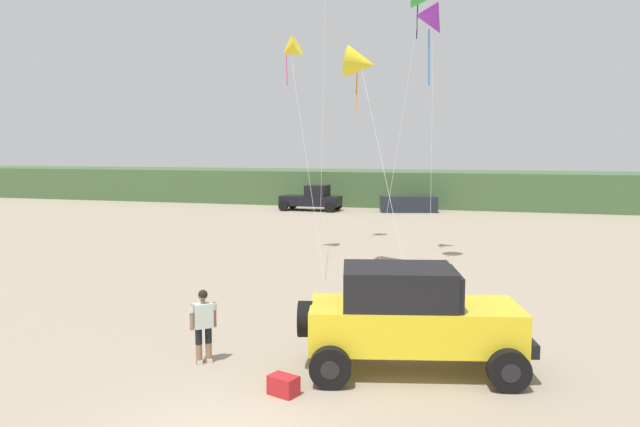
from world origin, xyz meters
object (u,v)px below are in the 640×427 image
(cooler_box, at_px, (283,385))
(kite_white_parafoil, at_px, (360,63))
(distant_pickup, at_px, (312,199))
(distant_sedan, at_px, (408,204))
(kite_red_delta, at_px, (434,21))
(kite_orange_streamer, at_px, (290,50))
(jeep, at_px, (411,316))
(person_watching, at_px, (203,322))

(cooler_box, distance_m, kite_white_parafoil, 14.35)
(distant_pickup, bearing_deg, distant_sedan, 8.48)
(distant_pickup, xyz_separation_m, distant_sedan, (7.28, 1.09, -0.34))
(cooler_box, distance_m, kite_red_delta, 16.49)
(distant_sedan, xyz_separation_m, kite_orange_streamer, (-2.17, -20.61, 8.38))
(distant_pickup, distance_m, kite_red_delta, 25.18)
(kite_red_delta, bearing_deg, kite_white_parafoil, -149.44)
(distant_sedan, relative_size, kite_white_parafoil, 0.48)
(jeep, bearing_deg, distant_sedan, 98.53)
(cooler_box, bearing_deg, person_watching, 173.20)
(kite_white_parafoil, bearing_deg, person_watching, -95.31)
(person_watching, distance_m, kite_orange_streamer, 16.02)
(jeep, relative_size, kite_white_parafoil, 0.58)
(cooler_box, height_order, distant_sedan, distant_sedan)
(distant_sedan, height_order, kite_white_parafoil, kite_white_parafoil)
(person_watching, bearing_deg, distant_pickup, 103.31)
(kite_red_delta, bearing_deg, kite_orange_streamer, 168.91)
(jeep, height_order, kite_red_delta, kite_red_delta)
(cooler_box, xyz_separation_m, distant_sedan, (-2.84, 35.33, 0.41))
(jeep, bearing_deg, cooler_box, -137.32)
(jeep, height_order, distant_sedan, jeep)
(person_watching, distance_m, kite_white_parafoil, 12.97)
(kite_orange_streamer, bearing_deg, cooler_box, -71.19)
(kite_orange_streamer, bearing_deg, distant_pickup, 104.65)
(cooler_box, xyz_separation_m, kite_red_delta, (1.23, 13.50, 9.40))
(kite_red_delta, height_order, kite_orange_streamer, kite_red_delta)
(cooler_box, height_order, kite_orange_streamer, kite_orange_streamer)
(kite_orange_streamer, bearing_deg, person_watching, -78.66)
(jeep, xyz_separation_m, distant_sedan, (-5.00, 33.34, -0.60))
(kite_red_delta, bearing_deg, distant_sedan, 100.56)
(distant_sedan, bearing_deg, kite_orange_streamer, -111.77)
(cooler_box, xyz_separation_m, kite_orange_streamer, (-5.01, 14.72, 8.79))
(jeep, relative_size, distant_sedan, 1.19)
(distant_sedan, bearing_deg, kite_white_parafoil, -101.91)
(cooler_box, height_order, distant_pickup, distant_pickup)
(distant_pickup, xyz_separation_m, kite_orange_streamer, (5.11, -19.53, 8.04))
(cooler_box, xyz_separation_m, distant_pickup, (-10.12, 34.25, 0.75))
(jeep, relative_size, person_watching, 3.01)
(kite_red_delta, relative_size, kite_orange_streamer, 1.07)
(distant_pickup, distance_m, kite_white_parafoil, 24.92)
(distant_sedan, height_order, kite_orange_streamer, kite_orange_streamer)
(person_watching, height_order, kite_orange_streamer, kite_orange_streamer)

